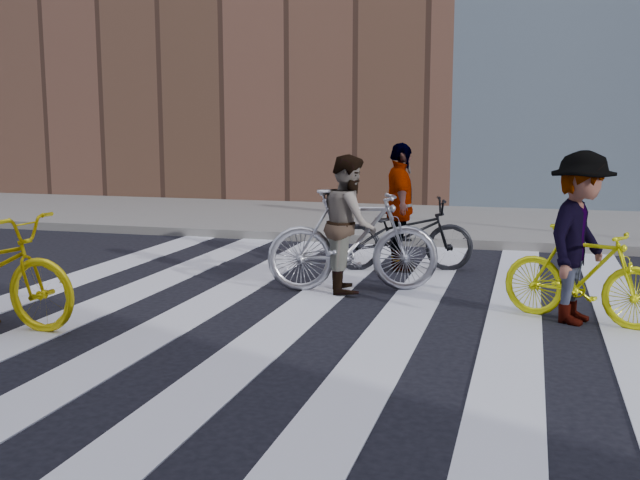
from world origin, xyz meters
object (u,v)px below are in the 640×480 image
at_px(bike_dark_rear, 403,234).
at_px(rider_mid, 349,223).
at_px(rider_rear, 400,207).
at_px(bike_silver_mid, 353,240).
at_px(rider_right, 580,238).
at_px(bike_yellow_right, 583,275).

height_order(bike_dark_rear, rider_mid, rider_mid).
relative_size(rider_mid, rider_rear, 0.94).
distance_m(bike_silver_mid, rider_rear, 1.48).
bearing_deg(bike_silver_mid, rider_mid, 72.50).
bearing_deg(bike_dark_rear, rider_rear, 74.75).
bearing_deg(rider_right, rider_rear, 65.81).
xyz_separation_m(bike_yellow_right, rider_rear, (-2.24, 2.21, 0.38)).
relative_size(bike_silver_mid, bike_yellow_right, 1.25).
relative_size(rider_mid, rider_right, 0.94).
bearing_deg(rider_mid, rider_right, -124.64).
height_order(bike_silver_mid, rider_mid, rider_mid).
bearing_deg(bike_dark_rear, rider_mid, 148.52).
bearing_deg(bike_yellow_right, bike_dark_rear, 65.81).
xyz_separation_m(bike_yellow_right, rider_right, (-0.05, 0.00, 0.37)).
bearing_deg(bike_silver_mid, bike_dark_rear, -31.86).
xyz_separation_m(bike_silver_mid, bike_dark_rear, (0.36, 1.42, -0.11)).
distance_m(bike_dark_rear, rider_mid, 1.52).
bearing_deg(rider_rear, bike_dark_rear, -105.25).
height_order(bike_dark_rear, rider_rear, rider_rear).
relative_size(bike_silver_mid, bike_dark_rear, 1.07).
height_order(bike_silver_mid, rider_rear, rider_rear).
bearing_deg(rider_mid, bike_dark_rear, -33.73).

